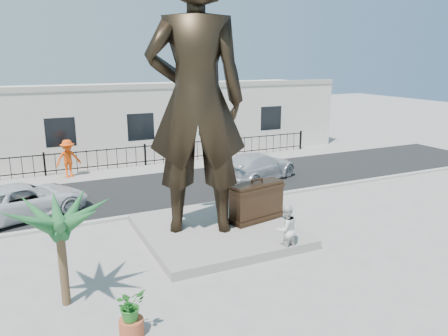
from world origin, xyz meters
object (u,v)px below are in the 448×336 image
(statue, at_px, (196,100))
(suitcase, at_px, (257,202))
(car_white, at_px, (25,200))
(tourist, at_px, (286,229))

(statue, xyz_separation_m, suitcase, (2.25, -0.19, -3.77))
(statue, relative_size, suitcase, 4.36)
(statue, height_order, suitcase, statue)
(car_white, bearing_deg, tourist, -151.11)
(statue, bearing_deg, suitcase, -163.59)
(tourist, bearing_deg, suitcase, -101.91)
(suitcase, xyz_separation_m, car_white, (-7.72, 4.95, -0.34))
(statue, height_order, tourist, statue)
(statue, distance_m, suitcase, 4.40)
(suitcase, bearing_deg, tourist, -107.20)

